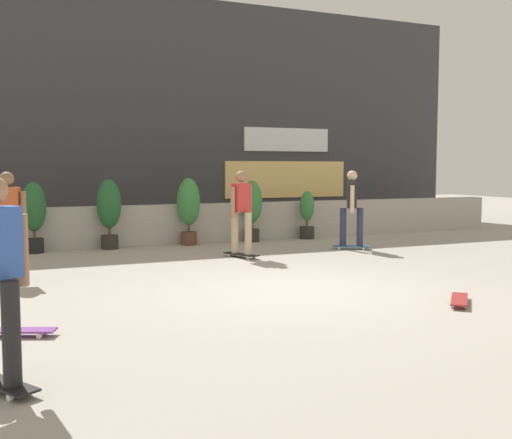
{
  "coord_description": "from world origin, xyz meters",
  "views": [
    {
      "loc": [
        -4.02,
        -7.73,
        1.76
      ],
      "look_at": [
        0.0,
        1.5,
        0.9
      ],
      "focal_mm": 42.85,
      "sensor_mm": 36.0,
      "label": 1
    }
  ],
  "objects": [
    {
      "name": "skateboard_near_camera",
      "position": [
        -3.82,
        -1.02,
        0.06
      ],
      "size": [
        0.81,
        0.5,
        0.08
      ],
      "color": "#72338C",
      "rests_on": "ground"
    },
    {
      "name": "skater_far_right",
      "position": [
        -3.78,
        2.47,
        0.94
      ],
      "size": [
        0.54,
        0.82,
        1.7
      ],
      "color": "black",
      "rests_on": "ground"
    },
    {
      "name": "potted_plant_2",
      "position": [
        0.09,
        5.55,
        0.89
      ],
      "size": [
        0.52,
        0.52,
        1.52
      ],
      "color": "brown",
      "rests_on": "ground"
    },
    {
      "name": "skater_far_left",
      "position": [
        0.45,
        3.25,
        0.94
      ],
      "size": [
        0.52,
        0.81,
        1.7
      ],
      "color": "black",
      "rests_on": "ground"
    },
    {
      "name": "potted_plant_3",
      "position": [
        1.66,
        5.55,
        0.84
      ],
      "size": [
        0.49,
        0.49,
        1.45
      ],
      "color": "#2D2823",
      "rests_on": "ground"
    },
    {
      "name": "potted_plant_0",
      "position": [
        -3.22,
        5.55,
        0.85
      ],
      "size": [
        0.5,
        0.5,
        1.47
      ],
      "color": "black",
      "rests_on": "ground"
    },
    {
      "name": "building_backdrop",
      "position": [
        0.01,
        10.0,
        3.25
      ],
      "size": [
        20.0,
        2.08,
        6.5
      ],
      "color": "#38383D",
      "rests_on": "ground"
    },
    {
      "name": "skater_by_wall_left",
      "position": [
        3.08,
        3.43,
        0.94
      ],
      "size": [
        0.79,
        0.58,
        1.7
      ],
      "color": "#266699",
      "rests_on": "ground"
    },
    {
      "name": "planter_wall",
      "position": [
        0.0,
        6.0,
        0.45
      ],
      "size": [
        18.0,
        0.4,
        0.9
      ],
      "primitive_type": "cube",
      "color": "#B2ADA3",
      "rests_on": "ground"
    },
    {
      "name": "skateboard_aside",
      "position": [
        1.48,
        -1.67,
        0.06
      ],
      "size": [
        0.69,
        0.72,
        0.08
      ],
      "color": "maroon",
      "rests_on": "ground"
    },
    {
      "name": "potted_plant_1",
      "position": [
        -1.69,
        5.55,
        0.88
      ],
      "size": [
        0.52,
        0.52,
        1.51
      ],
      "color": "#2D2823",
      "rests_on": "ground"
    },
    {
      "name": "potted_plant_4",
      "position": [
        3.14,
        5.55,
        0.62
      ],
      "size": [
        0.36,
        0.36,
        1.18
      ],
      "color": "#2D2823",
      "rests_on": "ground"
    },
    {
      "name": "ground_plane",
      "position": [
        0.0,
        0.0,
        0.0
      ],
      "size": [
        48.0,
        48.0,
        0.0
      ],
      "primitive_type": "plane",
      "color": "#A8A093"
    }
  ]
}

